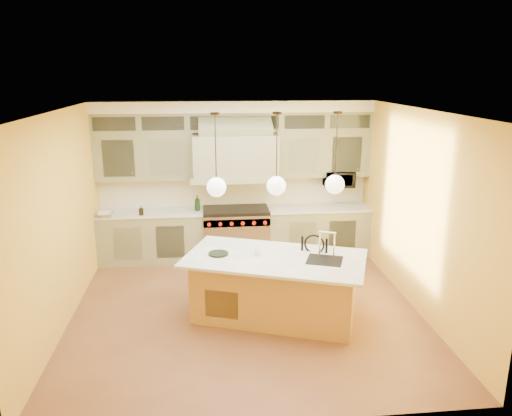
{
  "coord_description": "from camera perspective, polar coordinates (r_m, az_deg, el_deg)",
  "views": [
    {
      "loc": [
        -0.54,
        -6.7,
        3.4
      ],
      "look_at": [
        0.22,
        0.7,
        1.36
      ],
      "focal_mm": 35.0,
      "sensor_mm": 36.0,
      "label": 1
    }
  ],
  "objects": [
    {
      "name": "wall_front",
      "position": [
        4.66,
        1.33,
        -9.37
      ],
      "size": [
        5.0,
        0.0,
        5.0
      ],
      "primitive_type": "plane",
      "rotation": [
        -1.57,
        0.0,
        0.0
      ],
      "color": "gold",
      "rests_on": "ground"
    },
    {
      "name": "oil_bottle_a",
      "position": [
        9.15,
        -6.71,
        0.59
      ],
      "size": [
        0.12,
        0.12,
        0.29
      ],
      "primitive_type": "imported",
      "rotation": [
        0.0,
        0.0,
        0.1
      ],
      "color": "black",
      "rests_on": "back_cabinetry"
    },
    {
      "name": "wall_back",
      "position": [
        9.42,
        -2.5,
        3.39
      ],
      "size": [
        5.0,
        0.0,
        5.0
      ],
      "primitive_type": "plane",
      "rotation": [
        1.57,
        0.0,
        0.0
      ],
      "color": "gold",
      "rests_on": "ground"
    },
    {
      "name": "fruit_bowl",
      "position": [
        9.13,
        -16.8,
        -0.72
      ],
      "size": [
        0.31,
        0.31,
        0.07
      ],
      "primitive_type": "imported",
      "rotation": [
        0.0,
        0.0,
        0.1
      ],
      "color": "silver",
      "rests_on": "back_cabinetry"
    },
    {
      "name": "range",
      "position": [
        9.32,
        -2.29,
        -2.87
      ],
      "size": [
        1.2,
        0.74,
        0.96
      ],
      "color": "silver",
      "rests_on": "floor"
    },
    {
      "name": "back_cabinetry",
      "position": [
        9.16,
        -2.39,
        2.93
      ],
      "size": [
        5.0,
        0.77,
        2.9
      ],
      "color": "gray",
      "rests_on": "floor"
    },
    {
      "name": "microwave",
      "position": [
        9.49,
        9.45,
        3.29
      ],
      "size": [
        0.54,
        0.37,
        0.3
      ],
      "primitive_type": "imported",
      "color": "black",
      "rests_on": "back_cabinetry"
    },
    {
      "name": "ceiling",
      "position": [
        6.74,
        -1.31,
        11.1
      ],
      "size": [
        5.0,
        5.0,
        0.0
      ],
      "primitive_type": "plane",
      "rotation": [
        3.14,
        0.0,
        0.0
      ],
      "color": "white",
      "rests_on": "wall_back"
    },
    {
      "name": "pendant_left",
      "position": [
        6.61,
        -4.55,
        2.64
      ],
      "size": [
        0.26,
        0.26,
        1.11
      ],
      "color": "#2D2319",
      "rests_on": "ceiling"
    },
    {
      "name": "kitchen_island",
      "position": [
        7.14,
        2.25,
        -8.87
      ],
      "size": [
        2.75,
        2.07,
        1.35
      ],
      "rotation": [
        0.0,
        0.0,
        -0.35
      ],
      "color": "#B0813E",
      "rests_on": "floor"
    },
    {
      "name": "wall_right",
      "position": [
        7.61,
        17.87,
        -0.25
      ],
      "size": [
        0.0,
        5.0,
        5.0
      ],
      "primitive_type": "plane",
      "rotation": [
        1.57,
        0.0,
        -1.57
      ],
      "color": "gold",
      "rests_on": "ground"
    },
    {
      "name": "wall_left",
      "position": [
        7.24,
        -21.36,
        -1.34
      ],
      "size": [
        0.0,
        5.0,
        5.0
      ],
      "primitive_type": "plane",
      "rotation": [
        1.57,
        0.0,
        1.57
      ],
      "color": "gold",
      "rests_on": "ground"
    },
    {
      "name": "oil_bottle_b",
      "position": [
        9.04,
        -12.99,
        -0.27
      ],
      "size": [
        0.08,
        0.08,
        0.17
      ],
      "primitive_type": "imported",
      "rotation": [
        0.0,
        0.0,
        0.07
      ],
      "color": "black",
      "rests_on": "back_cabinetry"
    },
    {
      "name": "cup",
      "position": [
        6.97,
        0.14,
        -5.09
      ],
      "size": [
        0.11,
        0.11,
        0.09
      ],
      "primitive_type": "imported",
      "rotation": [
        0.0,
        0.0,
        0.1
      ],
      "color": "white",
      "rests_on": "kitchen_island"
    },
    {
      "name": "pendant_center",
      "position": [
        6.67,
        2.34,
        2.8
      ],
      "size": [
        0.26,
        0.26,
        1.11
      ],
      "color": "#2D2319",
      "rests_on": "ceiling"
    },
    {
      "name": "pendant_right",
      "position": [
        6.83,
        9.0,
        2.92
      ],
      "size": [
        0.26,
        0.26,
        1.11
      ],
      "color": "#2D2319",
      "rests_on": "ceiling"
    },
    {
      "name": "floor",
      "position": [
        7.53,
        -1.18,
        -11.49
      ],
      "size": [
        5.0,
        5.0,
        0.0
      ],
      "primitive_type": "plane",
      "color": "brown",
      "rests_on": "ground"
    },
    {
      "name": "counter_stool",
      "position": [
        7.13,
        6.37,
        -7.22
      ],
      "size": [
        0.54,
        0.54,
        1.18
      ],
      "rotation": [
        0.0,
        0.0,
        -0.41
      ],
      "color": "black",
      "rests_on": "floor"
    }
  ]
}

